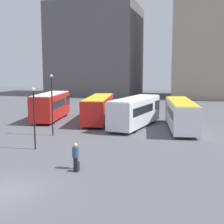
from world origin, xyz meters
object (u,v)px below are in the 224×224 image
(bus_3, at_px, (181,114))
(bus_2, at_px, (136,111))
(lamp_post_0, at_px, (52,100))
(lamp_post_1, at_px, (34,113))
(suitcase, at_px, (77,166))
(traveler, at_px, (76,154))
(bus_1, at_px, (99,108))
(bus_0, at_px, (51,106))

(bus_3, bearing_deg, bus_2, 79.58)
(bus_3, bearing_deg, lamp_post_0, 109.58)
(lamp_post_1, bearing_deg, bus_3, 47.30)
(bus_3, xyz_separation_m, suitcase, (-5.47, -15.71, -1.34))
(lamp_post_0, bearing_deg, suitcase, -56.41)
(traveler, height_order, lamp_post_0, lamp_post_0)
(bus_2, height_order, traveler, bus_2)
(lamp_post_1, bearing_deg, traveler, -36.91)
(bus_1, xyz_separation_m, bus_3, (9.75, -2.24, 0.01))
(bus_1, relative_size, lamp_post_1, 2.23)
(bus_2, height_order, bus_3, bus_2)
(bus_3, height_order, lamp_post_1, lamp_post_1)
(bus_3, height_order, suitcase, bus_3)
(bus_1, bearing_deg, lamp_post_0, 158.60)
(bus_2, bearing_deg, lamp_post_0, 144.01)
(suitcase, height_order, lamp_post_0, lamp_post_0)
(bus_0, height_order, bus_3, bus_0)
(bus_0, distance_m, bus_3, 16.02)
(bus_1, xyz_separation_m, suitcase, (4.28, -17.95, -1.33))
(lamp_post_0, xyz_separation_m, lamp_post_1, (0.93, -5.04, -0.48))
(traveler, bearing_deg, lamp_post_1, 53.16)
(traveler, distance_m, lamp_post_1, 6.47)
(traveler, xyz_separation_m, lamp_post_1, (-4.94, 3.71, 1.94))
(bus_1, bearing_deg, bus_0, 83.13)
(bus_2, height_order, lamp_post_1, lamp_post_1)
(bus_0, xyz_separation_m, traveler, (10.18, -17.20, -0.79))
(bus_2, bearing_deg, traveler, -173.50)
(bus_1, relative_size, lamp_post_0, 1.88)
(traveler, bearing_deg, bus_3, -20.48)
(bus_1, bearing_deg, lamp_post_1, 166.68)
(bus_2, relative_size, lamp_post_0, 1.72)
(bus_0, relative_size, lamp_post_1, 1.91)
(bus_1, relative_size, bus_3, 1.00)
(bus_0, distance_m, bus_1, 6.15)
(bus_1, xyz_separation_m, lamp_post_0, (-1.83, -8.74, 1.77))
(lamp_post_1, bearing_deg, suitcase, -38.74)
(bus_1, bearing_deg, bus_2, -123.46)
(lamp_post_1, bearing_deg, bus_2, 63.37)
(bus_2, bearing_deg, bus_1, 75.91)
(bus_0, height_order, bus_2, bus_0)
(bus_0, bearing_deg, lamp_post_0, -162.28)
(suitcase, bearing_deg, bus_0, 30.63)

